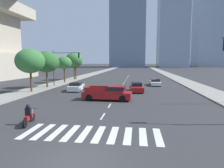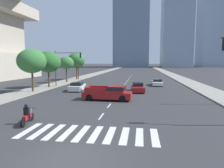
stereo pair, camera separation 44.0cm
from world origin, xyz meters
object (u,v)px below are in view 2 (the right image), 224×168
(street_tree_fifth, at_px, (78,61))
(sedan_white_1, at_px, (77,87))
(street_tree_second, at_px, (48,62))
(sedan_white_0, at_px, (157,82))
(street_tree_fourth, at_px, (76,60))
(pickup_truck, at_px, (110,93))
(street_tree_third, at_px, (66,63))
(sedan_red_2, at_px, (137,87))
(street_tree_nearest, at_px, (32,61))
(motorcycle_trailing, at_px, (27,116))
(traffic_signal_far, at_px, (65,62))

(street_tree_fifth, bearing_deg, sedan_white_1, -72.48)
(sedan_white_1, xyz_separation_m, street_tree_second, (-5.90, 2.57, 3.81))
(sedan_white_0, bearing_deg, street_tree_fourth, -113.96)
(sedan_white_0, height_order, street_tree_fifth, street_tree_fifth)
(street_tree_second, distance_m, street_tree_fifth, 16.12)
(pickup_truck, height_order, street_tree_third, street_tree_third)
(sedan_red_2, bearing_deg, street_tree_second, -104.41)
(street_tree_second, height_order, street_tree_third, street_tree_second)
(street_tree_nearest, xyz_separation_m, street_tree_fourth, (0.00, 20.02, 0.39))
(motorcycle_trailing, relative_size, traffic_signal_far, 0.34)
(traffic_signal_far, bearing_deg, sedan_white_1, -50.64)
(sedan_white_0, xyz_separation_m, street_tree_third, (-18.64, 2.06, 3.65))
(sedan_white_1, bearing_deg, street_tree_second, 62.20)
(pickup_truck, height_order, street_tree_fourth, street_tree_fourth)
(sedan_white_1, distance_m, street_tree_nearest, 7.54)
(motorcycle_trailing, xyz_separation_m, street_tree_fourth, (-7.59, 33.98, 4.35))
(pickup_truck, relative_size, street_tree_second, 0.95)
(sedan_red_2, distance_m, street_tree_third, 18.75)
(pickup_truck, height_order, traffic_signal_far, traffic_signal_far)
(sedan_white_1, bearing_deg, street_tree_third, 24.36)
(traffic_signal_far, relative_size, street_tree_nearest, 1.02)
(pickup_truck, distance_m, sedan_red_2, 7.75)
(street_tree_nearest, xyz_separation_m, street_tree_fifth, (-0.00, 21.26, -0.04))
(motorcycle_trailing, bearing_deg, street_tree_fourth, 2.95)
(pickup_truck, height_order, sedan_white_0, pickup_truck)
(sedan_white_0, relative_size, street_tree_second, 0.79)
(sedan_white_1, height_order, street_tree_second, street_tree_second)
(sedan_red_2, relative_size, street_tree_fourth, 0.74)
(sedan_white_0, distance_m, street_tree_fifth, 21.48)
(motorcycle_trailing, distance_m, street_tree_second, 20.91)
(sedan_white_0, bearing_deg, sedan_white_1, -54.44)
(pickup_truck, relative_size, sedan_white_1, 1.28)
(sedan_white_0, distance_m, street_tree_fourth, 21.02)
(sedan_white_1, xyz_separation_m, street_tree_fifth, (-5.90, 18.69, 3.89))
(street_tree_nearest, bearing_deg, sedan_red_2, 10.89)
(sedan_white_1, bearing_deg, street_tree_fifth, 13.29)
(motorcycle_trailing, bearing_deg, street_tree_fifth, 2.52)
(sedan_red_2, bearing_deg, street_tree_fourth, -144.52)
(street_tree_second, bearing_deg, motorcycle_trailing, -68.34)
(traffic_signal_far, xyz_separation_m, street_tree_second, (-2.20, -1.95, -0.04))
(street_tree_third, bearing_deg, street_tree_second, -90.00)
(pickup_truck, relative_size, street_tree_nearest, 0.94)
(traffic_signal_far, height_order, street_tree_second, traffic_signal_far)
(street_tree_fifth, bearing_deg, motorcycle_trailing, -77.84)
(street_tree_third, relative_size, street_tree_fifth, 0.93)
(pickup_truck, xyz_separation_m, traffic_signal_far, (-9.85, 11.29, 3.64))
(street_tree_nearest, height_order, street_tree_second, street_tree_nearest)
(street_tree_second, bearing_deg, street_tree_fourth, 90.00)
(sedan_red_2, bearing_deg, sedan_white_0, 151.38)
(street_tree_fourth, bearing_deg, sedan_red_2, -48.53)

